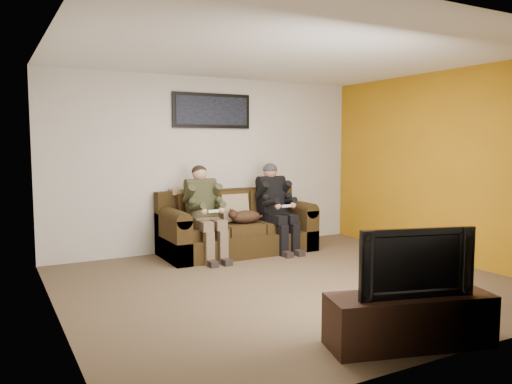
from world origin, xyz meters
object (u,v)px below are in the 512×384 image
person_right (276,202)px  person_left (205,207)px  framed_poster (212,111)px  tv_stand (409,320)px  cat (244,217)px  television (411,261)px  sofa (236,229)px

person_right → person_left: bearing=-180.0°
person_right → framed_poster: bearing=143.6°
person_left → tv_stand: person_left is taller
framed_poster → cat: bearing=-65.6°
person_left → tv_stand: (0.25, -3.59, -0.53)m
person_left → cat: size_ratio=1.98×
person_right → television: 3.70m
television → cat: bearing=100.4°
cat → framed_poster: bearing=114.4°
sofa → person_left: (-0.58, -0.19, 0.39)m
sofa → television: 3.81m
cat → sofa: bearing=107.4°
person_right → television: person_right is taller
sofa → cat: bearing=-72.6°
person_right → tv_stand: 3.74m
sofa → framed_poster: size_ratio=1.79×
sofa → person_left: bearing=-162.0°
sofa → person_left: size_ratio=1.72×
person_right → cat: person_right is taller
person_left → cat: (0.63, 0.01, -0.19)m
person_right → television: bearing=-104.1°
framed_poster → television: 4.40m
person_right → tv_stand: bearing=-104.1°
person_right → tv_stand: person_right is taller
person_left → framed_poster: 1.53m
sofa → framed_poster: (-0.20, 0.39, 1.75)m
framed_poster → tv_stand: 4.58m
sofa → tv_stand: size_ratio=1.69×
framed_poster → television: bearing=-91.7°
cat → tv_stand: size_ratio=0.50×
sofa → cat: (0.06, -0.18, 0.20)m
framed_poster → person_left: bearing=-123.3°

